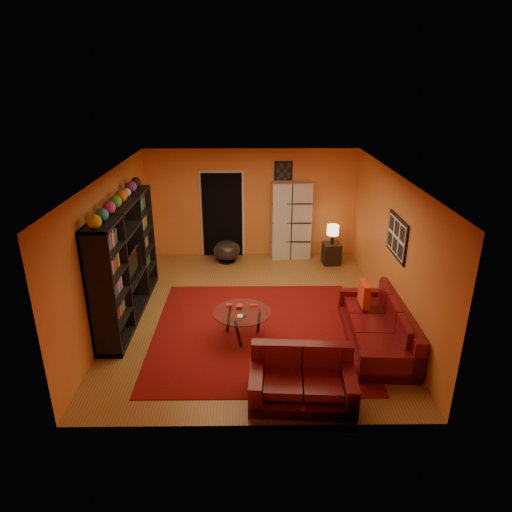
{
  "coord_description": "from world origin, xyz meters",
  "views": [
    {
      "loc": [
        -0.02,
        -7.61,
        4.18
      ],
      "look_at": [
        0.08,
        0.1,
        1.1
      ],
      "focal_mm": 32.0,
      "sensor_mm": 36.0,
      "label": 1
    }
  ],
  "objects_px": {
    "loveseat": "(302,378)",
    "bowl_chair": "(227,251)",
    "side_table": "(331,253)",
    "sofa": "(381,327)",
    "entertainment_unit": "(126,261)",
    "tv": "(128,264)",
    "storage_cabinet": "(291,221)",
    "table_lamp": "(333,231)",
    "coffee_table": "(242,314)"
  },
  "relations": [
    {
      "from": "entertainment_unit",
      "to": "loveseat",
      "type": "bearing_deg",
      "value": -39.32
    },
    {
      "from": "table_lamp",
      "to": "storage_cabinet",
      "type": "bearing_deg",
      "value": 155.08
    },
    {
      "from": "bowl_chair",
      "to": "table_lamp",
      "type": "xyz_separation_m",
      "value": [
        2.47,
        -0.14,
        0.54
      ]
    },
    {
      "from": "loveseat",
      "to": "storage_cabinet",
      "type": "xyz_separation_m",
      "value": [
        0.26,
        5.22,
        0.64
      ]
    },
    {
      "from": "storage_cabinet",
      "to": "bowl_chair",
      "type": "relative_size",
      "value": 2.92
    },
    {
      "from": "table_lamp",
      "to": "coffee_table",
      "type": "bearing_deg",
      "value": -122.29
    },
    {
      "from": "coffee_table",
      "to": "side_table",
      "type": "relative_size",
      "value": 1.96
    },
    {
      "from": "loveseat",
      "to": "storage_cabinet",
      "type": "distance_m",
      "value": 5.27
    },
    {
      "from": "storage_cabinet",
      "to": "table_lamp",
      "type": "height_order",
      "value": "storage_cabinet"
    },
    {
      "from": "bowl_chair",
      "to": "sofa",
      "type": "bearing_deg",
      "value": -52.62
    },
    {
      "from": "tv",
      "to": "storage_cabinet",
      "type": "relative_size",
      "value": 0.51
    },
    {
      "from": "loveseat",
      "to": "coffee_table",
      "type": "xyz_separation_m",
      "value": [
        -0.85,
        1.53,
        0.16
      ]
    },
    {
      "from": "coffee_table",
      "to": "loveseat",
      "type": "bearing_deg",
      "value": -60.9
    },
    {
      "from": "tv",
      "to": "loveseat",
      "type": "bearing_deg",
      "value": -129.67
    },
    {
      "from": "side_table",
      "to": "entertainment_unit",
      "type": "bearing_deg",
      "value": -150.38
    },
    {
      "from": "side_table",
      "to": "sofa",
      "type": "bearing_deg",
      "value": -85.72
    },
    {
      "from": "loveseat",
      "to": "coffee_table",
      "type": "distance_m",
      "value": 1.76
    },
    {
      "from": "entertainment_unit",
      "to": "bowl_chair",
      "type": "distance_m",
      "value": 3.11
    },
    {
      "from": "loveseat",
      "to": "coffee_table",
      "type": "bearing_deg",
      "value": 32.77
    },
    {
      "from": "tv",
      "to": "coffee_table",
      "type": "distance_m",
      "value": 2.3
    },
    {
      "from": "sofa",
      "to": "bowl_chair",
      "type": "bearing_deg",
      "value": 130.15
    },
    {
      "from": "coffee_table",
      "to": "side_table",
      "type": "bearing_deg",
      "value": 57.71
    },
    {
      "from": "sofa",
      "to": "loveseat",
      "type": "height_order",
      "value": "same"
    },
    {
      "from": "bowl_chair",
      "to": "entertainment_unit",
      "type": "bearing_deg",
      "value": -123.98
    },
    {
      "from": "table_lamp",
      "to": "sofa",
      "type": "bearing_deg",
      "value": -85.72
    },
    {
      "from": "storage_cabinet",
      "to": "sofa",
      "type": "bearing_deg",
      "value": -77.5
    },
    {
      "from": "loveseat",
      "to": "bowl_chair",
      "type": "bearing_deg",
      "value": 18.14
    },
    {
      "from": "entertainment_unit",
      "to": "table_lamp",
      "type": "bearing_deg",
      "value": 29.62
    },
    {
      "from": "tv",
      "to": "sofa",
      "type": "relative_size",
      "value": 0.41
    },
    {
      "from": "coffee_table",
      "to": "tv",
      "type": "bearing_deg",
      "value": 156.85
    },
    {
      "from": "bowl_chair",
      "to": "coffee_table",
      "type": "bearing_deg",
      "value": -82.98
    },
    {
      "from": "entertainment_unit",
      "to": "side_table",
      "type": "xyz_separation_m",
      "value": [
        4.16,
        2.36,
        -0.8
      ]
    },
    {
      "from": "tv",
      "to": "bowl_chair",
      "type": "distance_m",
      "value": 3.08
    },
    {
      "from": "entertainment_unit",
      "to": "loveseat",
      "type": "height_order",
      "value": "entertainment_unit"
    },
    {
      "from": "side_table",
      "to": "loveseat",
      "type": "bearing_deg",
      "value": -104.11
    },
    {
      "from": "bowl_chair",
      "to": "table_lamp",
      "type": "distance_m",
      "value": 2.53
    },
    {
      "from": "storage_cabinet",
      "to": "side_table",
      "type": "relative_size",
      "value": 3.72
    },
    {
      "from": "sofa",
      "to": "coffee_table",
      "type": "relative_size",
      "value": 2.36
    },
    {
      "from": "entertainment_unit",
      "to": "tv",
      "type": "height_order",
      "value": "entertainment_unit"
    },
    {
      "from": "loveseat",
      "to": "side_table",
      "type": "xyz_separation_m",
      "value": [
        1.2,
        4.78,
        -0.04
      ]
    },
    {
      "from": "entertainment_unit",
      "to": "loveseat",
      "type": "relative_size",
      "value": 2.03
    },
    {
      "from": "coffee_table",
      "to": "side_table",
      "type": "distance_m",
      "value": 3.85
    },
    {
      "from": "sofa",
      "to": "entertainment_unit",
      "type": "bearing_deg",
      "value": 169.12
    },
    {
      "from": "loveseat",
      "to": "table_lamp",
      "type": "xyz_separation_m",
      "value": [
        1.2,
        4.78,
        0.53
      ]
    },
    {
      "from": "entertainment_unit",
      "to": "storage_cabinet",
      "type": "distance_m",
      "value": 4.27
    },
    {
      "from": "tv",
      "to": "table_lamp",
      "type": "height_order",
      "value": "tv"
    },
    {
      "from": "tv",
      "to": "storage_cabinet",
      "type": "height_order",
      "value": "storage_cabinet"
    },
    {
      "from": "loveseat",
      "to": "table_lamp",
      "type": "height_order",
      "value": "table_lamp"
    },
    {
      "from": "tv",
      "to": "bowl_chair",
      "type": "relative_size",
      "value": 1.49
    },
    {
      "from": "storage_cabinet",
      "to": "table_lamp",
      "type": "distance_m",
      "value": 1.04
    }
  ]
}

